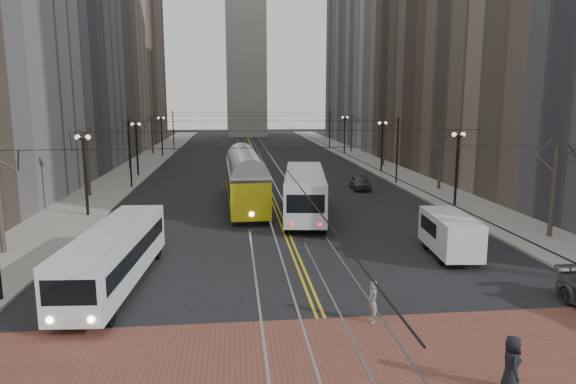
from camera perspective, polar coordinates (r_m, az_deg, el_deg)
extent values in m
plane|color=black|center=(21.17, 3.23, -12.78)|extent=(260.00, 260.00, 0.00)
cube|color=gray|center=(65.81, -16.35, 2.61)|extent=(5.00, 140.00, 0.15)
cube|color=gray|center=(67.26, 9.70, 3.03)|extent=(5.00, 140.00, 0.15)
cube|color=brown|center=(17.61, 5.43, -17.77)|extent=(25.00, 6.00, 0.01)
cube|color=gray|center=(64.84, -3.18, 2.83)|extent=(4.80, 130.00, 0.02)
cube|color=gold|center=(64.84, -3.18, 2.84)|extent=(0.42, 130.00, 0.01)
cube|color=slate|center=(69.49, -25.84, 16.41)|extent=(16.00, 20.00, 34.00)
cube|color=brown|center=(108.21, -18.65, 15.87)|extent=(16.00, 20.00, 40.00)
cube|color=brown|center=(71.81, 18.35, 16.66)|extent=(16.00, 20.00, 34.00)
cube|color=slate|center=(109.71, 9.52, 16.16)|extent=(16.00, 20.00, 40.00)
cube|color=#B2AFA5|center=(122.87, -4.76, 19.37)|extent=(9.00, 9.00, 56.00)
cylinder|color=black|center=(39.06, -21.58, 1.43)|extent=(0.20, 0.20, 5.60)
cylinder|color=black|center=(58.44, -16.43, 4.39)|extent=(0.20, 0.20, 5.60)
cylinder|color=black|center=(78.13, -13.84, 5.86)|extent=(0.20, 0.20, 5.60)
cylinder|color=black|center=(41.26, 18.21, 2.06)|extent=(0.20, 0.20, 5.60)
cylinder|color=black|center=(59.93, 10.39, 4.77)|extent=(0.20, 0.20, 5.60)
cylinder|color=black|center=(79.25, 6.31, 6.15)|extent=(0.20, 0.20, 5.60)
cylinder|color=#382D23|center=(47.24, -21.38, 2.83)|extent=(0.28, 0.28, 5.60)
cylinder|color=#382D23|center=(64.68, -17.24, 4.87)|extent=(0.28, 0.28, 5.60)
cylinder|color=#382D23|center=(82.37, -14.86, 6.02)|extent=(0.28, 0.28, 5.60)
cylinder|color=#382D23|center=(34.42, 27.37, -0.09)|extent=(0.28, 0.28, 5.60)
cylinder|color=#382D23|center=(49.33, 16.55, 3.39)|extent=(0.28, 0.28, 5.60)
cylinder|color=#382D23|center=(66.23, 10.59, 5.26)|extent=(0.28, 0.28, 5.60)
cylinder|color=#382D23|center=(83.58, 7.07, 6.34)|extent=(0.28, 0.28, 5.60)
cylinder|color=black|center=(64.29, -4.58, 8.12)|extent=(0.03, 120.00, 0.03)
cylinder|color=black|center=(64.44, -1.89, 8.15)|extent=(0.03, 120.00, 0.03)
cylinder|color=black|center=(50.42, -17.16, 4.07)|extent=(0.16, 0.16, 6.60)
cylinder|color=black|center=(85.92, -12.62, 6.61)|extent=(0.16, 0.16, 6.60)
cylinder|color=black|center=(52.04, 12.04, 4.48)|extent=(0.16, 0.16, 6.60)
cylinder|color=black|center=(86.88, 4.66, 6.85)|extent=(0.16, 0.16, 6.60)
cube|color=silver|center=(24.22, -18.67, -7.00)|extent=(2.94, 10.72, 2.65)
cube|color=gold|center=(40.62, -4.75, 0.86)|extent=(3.11, 14.56, 3.41)
cube|color=silver|center=(36.81, 1.86, -0.25)|extent=(4.24, 12.53, 3.21)
cube|color=silver|center=(28.68, 17.52, -4.69)|extent=(2.39, 5.25, 2.26)
imported|color=#3B3E42|center=(48.54, 8.01, 1.07)|extent=(1.80, 3.99, 1.33)
imported|color=black|center=(16.64, 23.59, -17.12)|extent=(0.75, 0.94, 1.68)
imported|color=gray|center=(19.88, 9.36, -11.94)|extent=(0.46, 0.63, 1.60)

